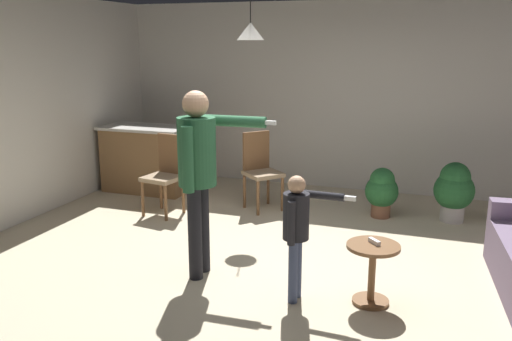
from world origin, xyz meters
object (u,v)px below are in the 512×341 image
object	(u,v)px
potted_plant_by_wall	(382,190)
spare_remote_on_table	(374,242)
kitchen_counter	(147,159)
dining_chair_near_wall	(260,167)
person_adult	(199,164)
side_table_by_couch	(372,267)
person_child	(297,224)
dining_chair_by_counter	(166,171)
potted_plant_corner	(454,189)

from	to	relation	value
potted_plant_by_wall	spare_remote_on_table	bearing A→B (deg)	-85.05
kitchen_counter	dining_chair_near_wall	bearing A→B (deg)	-7.58
person_adult	potted_plant_by_wall	world-z (taller)	person_adult
side_table_by_couch	person_child	bearing A→B (deg)	-165.96
kitchen_counter	side_table_by_couch	xyz separation A→B (m)	(3.56, -2.42, -0.15)
potted_plant_by_wall	dining_chair_by_counter	bearing A→B (deg)	-163.86
potted_plant_by_wall	side_table_by_couch	bearing A→B (deg)	-85.17
dining_chair_by_counter	dining_chair_near_wall	world-z (taller)	same
person_adult	side_table_by_couch	bearing A→B (deg)	86.26
person_adult	potted_plant_by_wall	bearing A→B (deg)	146.51
kitchen_counter	person_adult	world-z (taller)	person_adult
side_table_by_couch	potted_plant_by_wall	bearing A→B (deg)	94.83
person_adult	dining_chair_by_counter	distance (m)	2.03
person_child	potted_plant_by_wall	size ratio (longest dim) A/B	1.73
dining_chair_by_counter	potted_plant_by_wall	world-z (taller)	dining_chair_by_counter
side_table_by_couch	dining_chair_near_wall	world-z (taller)	dining_chair_near_wall
dining_chair_by_counter	dining_chair_near_wall	size ratio (longest dim) A/B	1.00
person_adult	spare_remote_on_table	world-z (taller)	person_adult
dining_chair_by_counter	side_table_by_couch	bearing A→B (deg)	159.80
kitchen_counter	dining_chair_by_counter	bearing A→B (deg)	-47.24
dining_chair_near_wall	potted_plant_corner	bearing A→B (deg)	137.82
potted_plant_by_wall	person_child	bearing A→B (deg)	-99.40
dining_chair_by_counter	spare_remote_on_table	world-z (taller)	dining_chair_by_counter
kitchen_counter	potted_plant_corner	distance (m)	4.21
side_table_by_couch	potted_plant_corner	xyz separation A→B (m)	(0.64, 2.46, 0.08)
side_table_by_couch	potted_plant_corner	size ratio (longest dim) A/B	0.71
side_table_by_couch	person_child	size ratio (longest dim) A/B	0.48
dining_chair_by_counter	spare_remote_on_table	xyz separation A→B (m)	(2.79, -1.55, -0.01)
dining_chair_near_wall	person_child	bearing A→B (deg)	66.95
dining_chair_by_counter	person_child	bearing A→B (deg)	150.86
dining_chair_near_wall	spare_remote_on_table	distance (m)	2.76
person_child	side_table_by_couch	bearing A→B (deg)	105.99
spare_remote_on_table	side_table_by_couch	bearing A→B (deg)	-94.92
dining_chair_by_counter	kitchen_counter	bearing A→B (deg)	-37.86
dining_chair_by_counter	potted_plant_by_wall	bearing A→B (deg)	-154.48
person_adult	potted_plant_by_wall	distance (m)	2.77
kitchen_counter	potted_plant_corner	bearing A→B (deg)	0.46
dining_chair_near_wall	potted_plant_corner	size ratio (longest dim) A/B	1.36
person_child	potted_plant_corner	size ratio (longest dim) A/B	1.48
potted_plant_corner	person_adult	bearing A→B (deg)	-132.62
person_child	potted_plant_by_wall	bearing A→B (deg)	172.55
side_table_by_couch	potted_plant_corner	world-z (taller)	potted_plant_corner
potted_plant_corner	potted_plant_by_wall	distance (m)	0.85
dining_chair_by_counter	potted_plant_corner	xyz separation A→B (m)	(3.43, 0.87, -0.14)
person_adult	dining_chair_near_wall	xyz separation A→B (m)	(-0.15, 2.14, -0.52)
kitchen_counter	person_adult	size ratio (longest dim) A/B	0.73
side_table_by_couch	potted_plant_corner	distance (m)	2.54
spare_remote_on_table	dining_chair_near_wall	bearing A→B (deg)	128.91
potted_plant_by_wall	spare_remote_on_table	xyz separation A→B (m)	(0.20, -2.30, 0.19)
dining_chair_near_wall	potted_plant_by_wall	xyz separation A→B (m)	(1.54, 0.15, -0.20)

